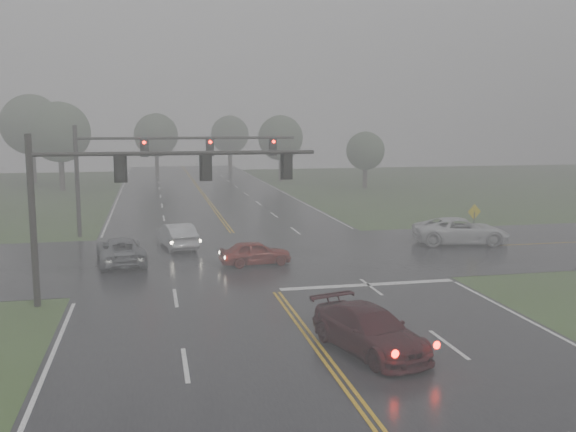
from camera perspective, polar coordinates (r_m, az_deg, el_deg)
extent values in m
cube|color=black|center=(34.91, -2.93, -4.30)|extent=(18.00, 160.00, 0.02)
cube|color=black|center=(36.84, -3.43, -3.64)|extent=(120.00, 14.00, 0.02)
cube|color=silver|center=(30.69, 7.14, -6.13)|extent=(8.50, 0.50, 0.01)
imported|color=black|center=(22.15, 7.23, -11.88)|extent=(3.39, 5.44, 1.47)
imported|color=maroon|center=(34.75, -2.91, -4.36)|extent=(3.96, 1.88, 1.31)
imported|color=silver|center=(39.88, -9.79, -2.82)|extent=(2.45, 4.85, 1.52)
imported|color=slate|center=(36.10, -14.61, -4.14)|extent=(3.00, 5.41, 1.43)
imported|color=silver|center=(42.04, 15.08, -2.41)|extent=(6.36, 3.79, 1.65)
cylinder|color=black|center=(28.35, -21.74, -0.46)|extent=(0.28, 0.28, 7.17)
cylinder|color=black|center=(28.08, -22.05, 5.17)|extent=(0.18, 0.18, 0.80)
cylinder|color=black|center=(27.69, -9.79, 5.52)|extent=(11.89, 0.18, 0.18)
cube|color=black|center=(27.73, -14.68, 4.13)|extent=(0.34, 0.28, 1.05)
cube|color=black|center=(27.89, -14.67, 4.16)|extent=(0.55, 0.03, 1.25)
cube|color=black|center=(27.80, -7.30, 4.35)|extent=(0.34, 0.28, 1.05)
cube|color=black|center=(27.96, -7.33, 4.37)|extent=(0.55, 0.03, 1.25)
cube|color=black|center=(28.32, -0.07, 4.49)|extent=(0.34, 0.28, 1.05)
cube|color=black|center=(28.48, -0.13, 4.51)|extent=(0.55, 0.03, 1.25)
cylinder|color=black|center=(44.86, -18.23, 2.92)|extent=(0.29, 0.29, 7.45)
cylinder|color=black|center=(44.70, -18.40, 6.62)|extent=(0.19, 0.19, 0.83)
cylinder|color=black|center=(44.52, -8.86, 6.87)|extent=(14.75, 0.19, 0.19)
cube|color=black|center=(44.47, -12.65, 5.96)|extent=(0.35, 0.29, 1.09)
cube|color=black|center=(44.63, -12.65, 5.97)|extent=(0.57, 0.03, 1.29)
cylinder|color=#FF0C05|center=(44.29, -12.67, 6.40)|extent=(0.23, 0.06, 0.23)
cube|color=black|center=(44.65, -6.94, 6.11)|extent=(0.35, 0.29, 1.09)
cube|color=black|center=(44.81, -6.96, 6.12)|extent=(0.57, 0.03, 1.29)
cylinder|color=#FF0C05|center=(44.47, -6.93, 6.54)|extent=(0.23, 0.06, 0.23)
cube|color=black|center=(45.26, -1.32, 6.20)|extent=(0.35, 0.29, 1.09)
cube|color=black|center=(45.42, -1.36, 6.21)|extent=(0.57, 0.03, 1.29)
cylinder|color=#FF0C05|center=(45.08, -1.28, 6.63)|extent=(0.23, 0.06, 0.23)
cylinder|color=black|center=(42.99, 16.19, -0.92)|extent=(0.06, 0.06, 1.93)
cube|color=gold|center=(42.88, 16.22, 0.36)|extent=(1.01, 0.21, 1.01)
cylinder|color=#2D241D|center=(76.74, -19.46, 3.58)|extent=(0.61, 0.61, 3.80)
sphere|color=#3E5236|center=(76.53, -19.63, 7.04)|extent=(6.76, 6.76, 6.76)
cylinder|color=#2D241D|center=(83.57, -0.67, 4.22)|extent=(0.50, 0.50, 3.28)
sphere|color=#3E5236|center=(83.37, -0.68, 6.97)|extent=(5.83, 5.83, 5.83)
cylinder|color=#2D241D|center=(91.55, -11.57, 4.45)|extent=(0.54, 0.54, 3.41)
sphere|color=#3E5236|center=(91.38, -11.65, 7.06)|extent=(6.06, 6.06, 6.06)
cylinder|color=#2D241D|center=(75.66, 6.85, 3.44)|extent=(0.55, 0.55, 2.52)
sphere|color=#3E5236|center=(75.46, 6.89, 5.78)|extent=(4.49, 4.49, 4.49)
cylinder|color=#2D241D|center=(87.47, -21.66, 4.14)|extent=(0.59, 0.59, 4.26)
sphere|color=#3E5236|center=(87.30, -21.84, 7.55)|extent=(7.58, 7.58, 7.58)
cylinder|color=#2D241D|center=(101.81, -5.17, 4.94)|extent=(0.62, 0.62, 3.34)
sphere|color=#3E5236|center=(101.65, -5.20, 7.23)|extent=(5.93, 5.93, 5.93)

